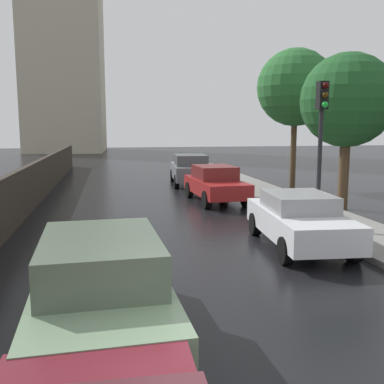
% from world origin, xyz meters
% --- Properties ---
extents(car_red_mid_road, '(1.92, 4.03, 1.40)m').
position_xyz_m(car_red_mid_road, '(2.53, 13.35, 0.72)').
color(car_red_mid_road, maroon).
rests_on(car_red_mid_road, ground).
extents(car_white_far_ahead, '(1.97, 4.11, 1.32)m').
position_xyz_m(car_white_far_ahead, '(3.00, 6.58, 0.69)').
color(car_white_far_ahead, silver).
rests_on(car_white_far_ahead, ground).
extents(car_grey_behind_camera, '(2.02, 4.19, 1.54)m').
position_xyz_m(car_grey_behind_camera, '(2.46, 18.51, 0.80)').
color(car_grey_behind_camera, slate).
rests_on(car_grey_behind_camera, ground).
extents(car_green_far_lane, '(1.92, 4.18, 1.52)m').
position_xyz_m(car_green_far_lane, '(-1.66, 2.46, 0.78)').
color(car_green_far_lane, slate).
rests_on(car_green_far_lane, ground).
extents(traffic_light, '(0.26, 0.39, 3.99)m').
position_xyz_m(traffic_light, '(4.17, 7.97, 2.93)').
color(traffic_light, black).
rests_on(traffic_light, sidewalk_strip).
extents(street_tree_near, '(3.54, 3.54, 6.48)m').
position_xyz_m(street_tree_near, '(7.01, 16.35, 4.69)').
color(street_tree_near, '#4C3823').
rests_on(street_tree_near, ground).
extents(street_tree_mid, '(3.24, 3.24, 5.45)m').
position_xyz_m(street_tree_mid, '(6.63, 11.01, 3.80)').
color(street_tree_mid, '#4C3823').
rests_on(street_tree_mid, ground).
extents(distant_tower, '(8.91, 11.17, 34.67)m').
position_xyz_m(distant_tower, '(-6.30, 51.25, 15.64)').
color(distant_tower, '#B2A88E').
rests_on(distant_tower, ground).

